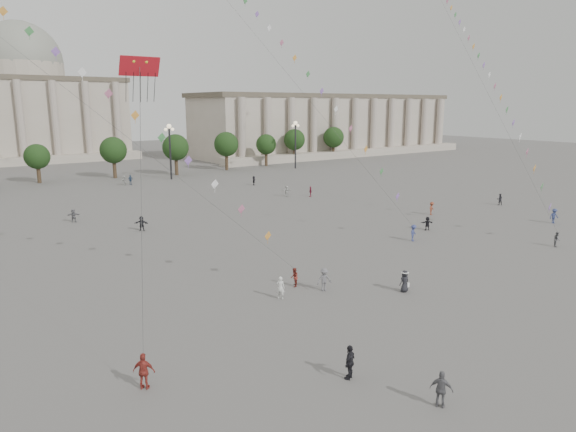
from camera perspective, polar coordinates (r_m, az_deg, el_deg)
ground at (r=36.80m, az=9.42°, el=-10.62°), size 360.00×360.00×0.00m
hall_east at (r=154.02m, az=4.58°, el=10.07°), size 84.00×26.22×17.20m
hall_central at (r=154.85m, az=-27.17°, el=10.95°), size 48.30×34.30×35.50m
tree_row at (r=104.94m, az=-22.29°, el=6.54°), size 137.12×5.12×8.00m
lamp_post_mid_east at (r=101.85m, az=-13.01°, el=8.09°), size 2.00×0.90×10.65m
lamp_post_far_east at (r=116.75m, az=0.83°, el=8.89°), size 2.00×0.90×10.65m
person_crowd_0 at (r=97.57m, az=-17.11°, el=3.88°), size 1.13×0.72×1.79m
person_crowd_3 at (r=61.36m, az=15.22°, el=-0.80°), size 1.54×1.09×1.60m
person_crowd_4 at (r=97.23m, az=-17.74°, el=3.80°), size 1.49×1.55×1.76m
person_crowd_6 at (r=40.21m, az=4.05°, el=-7.06°), size 1.33×0.97×1.84m
person_crowd_7 at (r=81.13m, az=-0.18°, el=2.80°), size 1.69×0.76×1.75m
person_crowd_8 at (r=70.07m, az=15.68°, el=0.82°), size 1.26×0.97×1.72m
person_crowd_9 at (r=92.88m, az=-3.82°, el=3.95°), size 1.33×1.49×1.64m
person_crowd_12 at (r=68.61m, az=-22.73°, el=0.05°), size 1.61×0.95×1.65m
person_crowd_13 at (r=38.53m, az=-0.84°, el=-7.97°), size 0.73×0.77×1.76m
person_crowd_14 at (r=70.56m, az=27.46°, el=0.01°), size 1.35×1.06×1.83m
person_crowd_15 at (r=80.21m, az=22.45°, el=1.72°), size 1.02×0.99×1.65m
person_crowd_20 at (r=61.26m, az=-15.96°, el=-0.81°), size 1.56×1.38×1.71m
person_crowd_21 at (r=80.95m, az=2.51°, el=2.74°), size 0.78×1.05×1.66m
tourist_0 at (r=28.15m, az=-15.71°, el=-16.27°), size 1.18×1.09×1.95m
tourist_3 at (r=26.82m, az=16.68°, el=-17.97°), size 0.95×1.16×1.85m
tourist_4 at (r=28.26m, az=6.89°, el=-15.81°), size 1.20×0.92×1.90m
kite_flyer_0 at (r=41.08m, az=0.70°, el=-6.83°), size 0.92×0.95×1.54m
kite_flyer_1 at (r=56.08m, az=13.77°, el=-1.83°), size 1.32×1.07×1.78m
kite_flyer_2 at (r=59.14m, az=27.70°, el=-2.31°), size 0.94×0.90×1.53m
hat_person at (r=40.95m, az=12.83°, el=-7.03°), size 0.86×0.60×1.71m
dragon_kite at (r=29.85m, az=-16.10°, el=14.16°), size 2.29×2.51×15.57m
kite_train_east at (r=80.23m, az=19.43°, el=17.71°), size 24.78×40.28×61.78m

